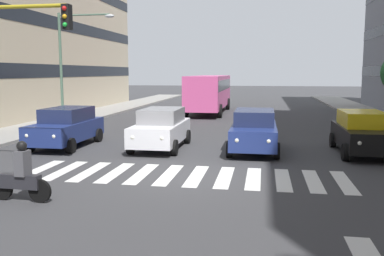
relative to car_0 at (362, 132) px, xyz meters
The scene contains 9 objects.
ground_plane 8.04m from the car_0, 36.11° to the left, with size 180.00×180.00×0.00m, color #38383A.
crosswalk_markings 8.04m from the car_0, 36.11° to the left, with size 10.35×2.80×0.01m.
car_0 is the anchor object (origin of this frame).
car_1 4.31m from the car_0, ahead, with size 2.02×4.44×1.72m.
car_2 8.30m from the car_0, ahead, with size 2.02×4.44×1.72m.
car_3 12.56m from the car_0, ahead, with size 2.02×4.44×1.72m.
bus_behind_traffic 18.21m from the car_0, 62.85° to the right, with size 2.78×10.50×3.00m.
motorcycle_with_rider 12.85m from the car_0, 38.89° to the left, with size 1.70×0.37×1.57m.
street_lamp_right 16.68m from the car_0, 21.05° to the right, with size 3.47×0.28×6.58m.
Camera 1 is at (-2.51, 12.86, 3.28)m, focal length 39.16 mm.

